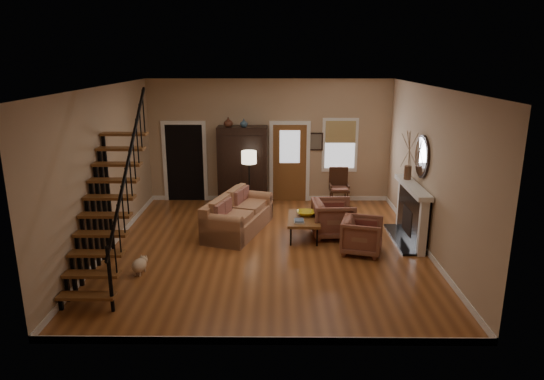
{
  "coord_description": "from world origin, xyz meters",
  "views": [
    {
      "loc": [
        0.19,
        -9.4,
        3.87
      ],
      "look_at": [
        0.1,
        0.4,
        1.15
      ],
      "focal_mm": 32.0,
      "sensor_mm": 36.0,
      "label": 1
    }
  ],
  "objects_px": {
    "coffee_table": "(304,227)",
    "floor_lamp": "(249,183)",
    "sofa": "(239,214)",
    "armoire": "(243,166)",
    "armchair_right": "(333,219)",
    "armchair_left": "(362,236)",
    "side_chair": "(339,188)"
  },
  "relations": [
    {
      "from": "sofa",
      "to": "armchair_right",
      "type": "bearing_deg",
      "value": 9.8
    },
    {
      "from": "armoire",
      "to": "side_chair",
      "type": "relative_size",
      "value": 2.06
    },
    {
      "from": "armoire",
      "to": "sofa",
      "type": "relative_size",
      "value": 0.97
    },
    {
      "from": "armoire",
      "to": "armchair_right",
      "type": "height_order",
      "value": "armoire"
    },
    {
      "from": "sofa",
      "to": "side_chair",
      "type": "height_order",
      "value": "side_chair"
    },
    {
      "from": "coffee_table",
      "to": "floor_lamp",
      "type": "height_order",
      "value": "floor_lamp"
    },
    {
      "from": "floor_lamp",
      "to": "side_chair",
      "type": "distance_m",
      "value": 2.45
    },
    {
      "from": "coffee_table",
      "to": "armoire",
      "type": "bearing_deg",
      "value": 120.99
    },
    {
      "from": "side_chair",
      "to": "armchair_left",
      "type": "bearing_deg",
      "value": -88.61
    },
    {
      "from": "sofa",
      "to": "side_chair",
      "type": "bearing_deg",
      "value": 55.19
    },
    {
      "from": "armchair_right",
      "to": "side_chair",
      "type": "xyz_separation_m",
      "value": [
        0.4,
        2.23,
        0.1
      ]
    },
    {
      "from": "coffee_table",
      "to": "armchair_right",
      "type": "height_order",
      "value": "armchair_right"
    },
    {
      "from": "sofa",
      "to": "armoire",
      "type": "bearing_deg",
      "value": 108.48
    },
    {
      "from": "sofa",
      "to": "side_chair",
      "type": "relative_size",
      "value": 2.12
    },
    {
      "from": "coffee_table",
      "to": "floor_lamp",
      "type": "relative_size",
      "value": 0.73
    },
    {
      "from": "coffee_table",
      "to": "sofa",
      "type": "bearing_deg",
      "value": 166.48
    },
    {
      "from": "coffee_table",
      "to": "armchair_right",
      "type": "distance_m",
      "value": 0.68
    },
    {
      "from": "armchair_right",
      "to": "coffee_table",
      "type": "bearing_deg",
      "value": 93.44
    },
    {
      "from": "coffee_table",
      "to": "armchair_right",
      "type": "xyz_separation_m",
      "value": [
        0.65,
        0.07,
        0.18
      ]
    },
    {
      "from": "armoire",
      "to": "floor_lamp",
      "type": "xyz_separation_m",
      "value": [
        0.22,
        -0.88,
        -0.24
      ]
    },
    {
      "from": "armchair_left",
      "to": "coffee_table",
      "type": "bearing_deg",
      "value": 67.71
    },
    {
      "from": "armoire",
      "to": "side_chair",
      "type": "xyz_separation_m",
      "value": [
        2.55,
        -0.2,
        -0.54
      ]
    },
    {
      "from": "floor_lamp",
      "to": "armchair_left",
      "type": "bearing_deg",
      "value": -45.86
    },
    {
      "from": "armchair_left",
      "to": "floor_lamp",
      "type": "distance_m",
      "value": 3.49
    },
    {
      "from": "sofa",
      "to": "side_chair",
      "type": "distance_m",
      "value": 3.18
    },
    {
      "from": "sofa",
      "to": "armchair_right",
      "type": "xyz_separation_m",
      "value": [
        2.11,
        -0.29,
        0.01
      ]
    },
    {
      "from": "armoire",
      "to": "side_chair",
      "type": "bearing_deg",
      "value": -4.48
    },
    {
      "from": "sofa",
      "to": "armchair_right",
      "type": "height_order",
      "value": "armchair_right"
    },
    {
      "from": "armchair_right",
      "to": "floor_lamp",
      "type": "height_order",
      "value": "floor_lamp"
    },
    {
      "from": "armoire",
      "to": "coffee_table",
      "type": "height_order",
      "value": "armoire"
    },
    {
      "from": "sofa",
      "to": "armchair_left",
      "type": "bearing_deg",
      "value": -7.7
    },
    {
      "from": "side_chair",
      "to": "sofa",
      "type": "bearing_deg",
      "value": -142.34
    }
  ]
}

